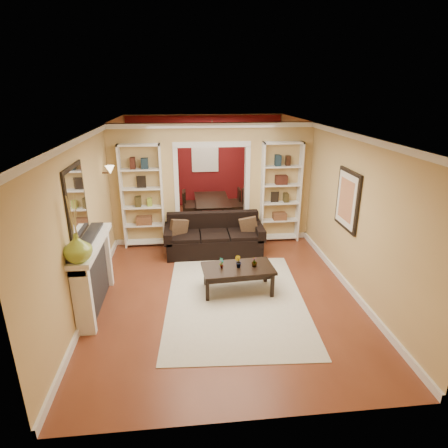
{
  "coord_description": "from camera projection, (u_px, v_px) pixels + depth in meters",
  "views": [
    {
      "loc": [
        -0.6,
        -7.04,
        3.39
      ],
      "look_at": [
        0.06,
        -0.8,
        1.11
      ],
      "focal_mm": 30.0,
      "sensor_mm": 36.0,
      "label": 1
    }
  ],
  "objects": [
    {
      "name": "wall_back",
      "position": [
        205.0,
        162.0,
        11.07
      ],
      "size": [
        8.0,
        0.0,
        8.0
      ],
      "primitive_type": "plane",
      "rotation": [
        1.57,
        0.0,
        0.0
      ],
      "color": "tan",
      "rests_on": "ground"
    },
    {
      "name": "ceiling",
      "position": [
        216.0,
        128.0,
        6.87
      ],
      "size": [
        8.0,
        8.0,
        0.0
      ],
      "primitive_type": "plane",
      "rotation": [
        3.14,
        0.0,
        0.0
      ],
      "color": "white",
      "rests_on": "ground"
    },
    {
      "name": "sofa",
      "position": [
        214.0,
        235.0,
        8.07
      ],
      "size": [
        2.12,
        0.91,
        0.83
      ],
      "primitive_type": "cube",
      "color": "black",
      "rests_on": "floor"
    },
    {
      "name": "dining_window",
      "position": [
        205.0,
        155.0,
        10.94
      ],
      "size": [
        0.78,
        0.03,
        0.98
      ],
      "primitive_type": "cube",
      "color": "#8CA5CC",
      "rests_on": "wall_back"
    },
    {
      "name": "pillow_right",
      "position": [
        249.0,
        226.0,
        8.07
      ],
      "size": [
        0.38,
        0.14,
        0.37
      ],
      "primitive_type": "cube",
      "rotation": [
        0.0,
        0.0,
        -0.11
      ],
      "color": "brown",
      "rests_on": "sofa"
    },
    {
      "name": "mirror",
      "position": [
        76.0,
        202.0,
        5.56
      ],
      "size": [
        0.03,
        0.95,
        1.1
      ],
      "primitive_type": "cube",
      "color": "silver",
      "rests_on": "wall_left"
    },
    {
      "name": "plant_center",
      "position": [
        238.0,
        262.0,
        6.46
      ],
      "size": [
        0.15,
        0.14,
        0.21
      ],
      "primitive_type": "imported",
      "rotation": [
        0.0,
        0.0,
        2.45
      ],
      "color": "#336626",
      "rests_on": "coffee_table"
    },
    {
      "name": "dining_chair_sw",
      "position": [
        193.0,
        203.0,
        10.41
      ],
      "size": [
        0.49,
        0.49,
        0.77
      ],
      "primitive_type": "cube",
      "rotation": [
        0.0,
        0.0,
        1.2
      ],
      "color": "black",
      "rests_on": "floor"
    },
    {
      "name": "floor",
      "position": [
        217.0,
        261.0,
        7.79
      ],
      "size": [
        8.0,
        8.0,
        0.0
      ],
      "primitive_type": "plane",
      "color": "brown",
      "rests_on": "ground"
    },
    {
      "name": "vase",
      "position": [
        77.0,
        247.0,
        5.07
      ],
      "size": [
        0.44,
        0.44,
        0.4
      ],
      "primitive_type": "imported",
      "rotation": [
        0.0,
        0.0,
        -0.16
      ],
      "color": "#88A535",
      "rests_on": "fireplace"
    },
    {
      "name": "coffee_table",
      "position": [
        238.0,
        279.0,
        6.58
      ],
      "size": [
        1.28,
        0.76,
        0.47
      ],
      "primitive_type": "cube",
      "rotation": [
        0.0,
        0.0,
        0.07
      ],
      "color": "black",
      "rests_on": "floor"
    },
    {
      "name": "wall_front",
      "position": [
        253.0,
        314.0,
        3.6
      ],
      "size": [
        8.0,
        0.0,
        8.0
      ],
      "primitive_type": "plane",
      "rotation": [
        -1.57,
        0.0,
        0.0
      ],
      "color": "tan",
      "rests_on": "ground"
    },
    {
      "name": "partition_wall",
      "position": [
        212.0,
        184.0,
        8.46
      ],
      "size": [
        4.5,
        0.15,
        2.7
      ],
      "primitive_type": "cube",
      "color": "tan",
      "rests_on": "floor"
    },
    {
      "name": "dining_chair_ne",
      "position": [
        234.0,
        206.0,
        9.94
      ],
      "size": [
        0.46,
        0.46,
        0.9
      ],
      "primitive_type": "cube",
      "rotation": [
        0.0,
        0.0,
        -1.54
      ],
      "color": "black",
      "rests_on": "floor"
    },
    {
      "name": "bookshelf_right",
      "position": [
        281.0,
        193.0,
        8.52
      ],
      "size": [
        0.9,
        0.3,
        2.3
      ],
      "primitive_type": "cube",
      "color": "white",
      "rests_on": "floor"
    },
    {
      "name": "framed_art",
      "position": [
        347.0,
        200.0,
        6.55
      ],
      "size": [
        0.04,
        0.85,
        1.05
      ],
      "primitive_type": "cube",
      "color": "black",
      "rests_on": "wall_right"
    },
    {
      "name": "dining_chair_nw",
      "position": [
        193.0,
        207.0,
        9.83
      ],
      "size": [
        0.48,
        0.48,
        0.91
      ],
      "primitive_type": "cube",
      "rotation": [
        0.0,
        0.0,
        1.51
      ],
      "color": "black",
      "rests_on": "floor"
    },
    {
      "name": "dining_table",
      "position": [
        213.0,
        209.0,
        10.22
      ],
      "size": [
        1.62,
        0.9,
        0.57
      ],
      "primitive_type": "imported",
      "rotation": [
        0.0,
        0.0,
        1.57
      ],
      "color": "black",
      "rests_on": "floor"
    },
    {
      "name": "area_rug",
      "position": [
        236.0,
        300.0,
        6.36
      ],
      "size": [
        2.48,
        3.35,
        0.01
      ],
      "primitive_type": "cube",
      "rotation": [
        0.0,
        0.0,
        -0.06
      ],
      "color": "beige",
      "rests_on": "floor"
    },
    {
      "name": "plant_left",
      "position": [
        222.0,
        263.0,
        6.43
      ],
      "size": [
        0.11,
        0.12,
        0.19
      ],
      "primitive_type": "imported",
      "rotation": [
        0.0,
        0.0,
        1.0
      ],
      "color": "#336626",
      "rests_on": "coffee_table"
    },
    {
      "name": "wall_sconce",
      "position": [
        107.0,
        171.0,
        7.47
      ],
      "size": [
        0.18,
        0.18,
        0.22
      ],
      "primitive_type": "cube",
      "color": "#FFE0A5",
      "rests_on": "wall_left"
    },
    {
      "name": "plant_right",
      "position": [
        254.0,
        262.0,
        6.49
      ],
      "size": [
        0.14,
        0.14,
        0.18
      ],
      "primitive_type": "imported",
      "rotation": [
        0.0,
        0.0,
        4.24
      ],
      "color": "#336626",
      "rests_on": "coffee_table"
    },
    {
      "name": "chandelier",
      "position": [
        207.0,
        145.0,
        9.63
      ],
      "size": [
        0.5,
        0.5,
        0.3
      ],
      "primitive_type": "cube",
      "color": "#372219",
      "rests_on": "ceiling"
    },
    {
      "name": "bookshelf_left",
      "position": [
        142.0,
        197.0,
        8.21
      ],
      "size": [
        0.9,
        0.3,
        2.3
      ],
      "primitive_type": "cube",
      "color": "white",
      "rests_on": "floor"
    },
    {
      "name": "wall_right",
      "position": [
        327.0,
        196.0,
        7.56
      ],
      "size": [
        0.0,
        8.0,
        8.0
      ],
      "primitive_type": "plane",
      "rotation": [
        1.57,
        0.0,
        -1.57
      ],
      "color": "tan",
      "rests_on": "ground"
    },
    {
      "name": "red_back_panel",
      "position": [
        205.0,
        163.0,
        11.05
      ],
      "size": [
        4.44,
        0.04,
        2.64
      ],
      "primitive_type": "cube",
      "color": "maroon",
      "rests_on": "floor"
    },
    {
      "name": "dining_chair_se",
      "position": [
        232.0,
        202.0,
        10.52
      ],
      "size": [
        0.43,
        0.43,
        0.78
      ],
      "primitive_type": "cube",
      "rotation": [
        0.0,
        0.0,
        -1.7
      ],
      "color": "black",
      "rests_on": "floor"
    },
    {
      "name": "pillow_left",
      "position": [
        179.0,
        229.0,
        7.92
      ],
      "size": [
        0.39,
        0.28,
        0.38
      ],
      "primitive_type": "cube",
      "rotation": [
        0.0,
        0.0,
        0.5
      ],
      "color": "brown",
      "rests_on": "sofa"
    },
    {
      "name": "fireplace",
      "position": [
        95.0,
        275.0,
        5.99
      ],
      "size": [
        0.32,
        1.7,
        1.16
      ],
      "primitive_type": "cube",
      "color": "white",
      "rests_on": "floor"
    },
    {
      "name": "wall_left",
      "position": [
        99.0,
        202.0,
        7.11
      ],
      "size": [
        0.0,
        8.0,
        8.0
      ],
      "primitive_type": "plane",
      "rotation": [
        1.57,
        0.0,
        1.57
      ],
      "color": "tan",
      "rests_on": "ground"
    }
  ]
}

